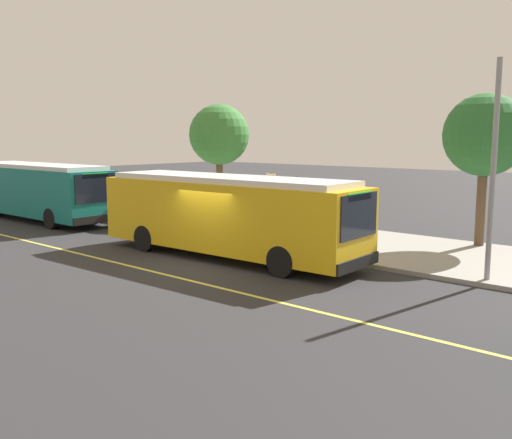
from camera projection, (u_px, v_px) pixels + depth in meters
The scene contains 12 objects.
ground_plane at pixel (211, 262), 19.71m from camera, with size 120.00×120.00×0.00m, color #2B2B2D.
sidewalk_curb at pixel (311, 238), 24.18m from camera, with size 44.00×6.40×0.15m, color gray.
lane_stripe_center at pixel (162, 274), 18.06m from camera, with size 36.00×0.14×0.01m, color #E0D64C.
transit_bus_main at pixel (228, 213), 20.33m from camera, with size 10.78×2.94×2.95m.
transit_bus_second at pixel (38, 189), 29.66m from camera, with size 10.74×2.67×2.95m.
bus_shelter at pixel (259, 191), 25.38m from camera, with size 2.90×1.60×2.48m.
waiting_bench at pixel (266, 220), 25.39m from camera, with size 1.60×0.48×0.95m.
route_sign_post at pixel (271, 198), 22.10m from camera, with size 0.44×0.08×2.80m.
pedestrian_commuter at pixel (297, 218), 22.71m from camera, with size 0.24×0.40×1.69m.
street_tree_near_shelter at pixel (485, 136), 21.45m from camera, with size 3.14×3.14×5.83m.
street_tree_upstreet at pixel (219, 135), 29.79m from camera, with size 3.18×3.18×5.90m.
utility_pole at pixel (493, 171), 16.30m from camera, with size 0.16×0.16×6.40m, color gray.
Camera 1 is at (13.84, -13.52, 4.32)m, focal length 39.69 mm.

